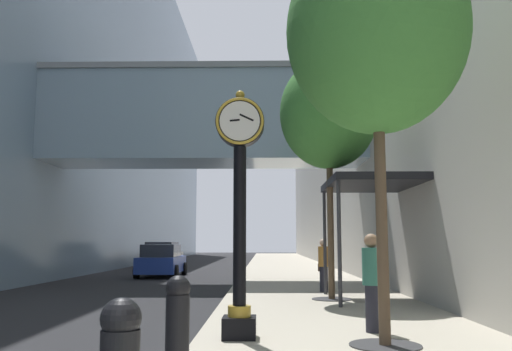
{
  "coord_description": "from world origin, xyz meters",
  "views": [
    {
      "loc": [
        1.18,
        -1.24,
        1.73
      ],
      "look_at": [
        0.8,
        21.03,
        4.5
      ],
      "focal_mm": 37.24,
      "sensor_mm": 36.0,
      "label": 1
    }
  ],
  "objects_px": {
    "street_clock": "(240,199)",
    "street_tree_near": "(376,33)",
    "car_silver_near": "(163,256)",
    "bollard_second": "(177,329)",
    "pedestrian_walking": "(323,264)",
    "car_blue_mid": "(162,261)",
    "street_tree_mid_near": "(329,114)",
    "pedestrian_by_clock": "(372,279)"
  },
  "relations": [
    {
      "from": "pedestrian_walking",
      "to": "car_blue_mid",
      "type": "distance_m",
      "value": 11.54
    },
    {
      "from": "bollard_second",
      "to": "street_clock",
      "type": "bearing_deg",
      "value": 80.24
    },
    {
      "from": "pedestrian_by_clock",
      "to": "car_blue_mid",
      "type": "xyz_separation_m",
      "value": [
        -7.0,
        16.75,
        -0.29
      ]
    },
    {
      "from": "street_tree_near",
      "to": "car_blue_mid",
      "type": "relative_size",
      "value": 1.58
    },
    {
      "from": "street_tree_mid_near",
      "to": "car_silver_near",
      "type": "xyz_separation_m",
      "value": [
        -8.36,
        19.06,
        -4.55
      ]
    },
    {
      "from": "street_clock",
      "to": "bollard_second",
      "type": "bearing_deg",
      "value": -99.76
    },
    {
      "from": "pedestrian_walking",
      "to": "pedestrian_by_clock",
      "type": "height_order",
      "value": "pedestrian_by_clock"
    },
    {
      "from": "street_tree_near",
      "to": "bollard_second",
      "type": "bearing_deg",
      "value": -138.43
    },
    {
      "from": "car_blue_mid",
      "to": "pedestrian_by_clock",
      "type": "bearing_deg",
      "value": -67.31
    },
    {
      "from": "pedestrian_walking",
      "to": "car_silver_near",
      "type": "height_order",
      "value": "pedestrian_walking"
    },
    {
      "from": "pedestrian_by_clock",
      "to": "car_silver_near",
      "type": "relative_size",
      "value": 0.39
    },
    {
      "from": "street_clock",
      "to": "car_silver_near",
      "type": "distance_m",
      "value": 25.78
    },
    {
      "from": "car_silver_near",
      "to": "pedestrian_by_clock",
      "type": "bearing_deg",
      "value": -70.92
    },
    {
      "from": "pedestrian_walking",
      "to": "bollard_second",
      "type": "bearing_deg",
      "value": -104.08
    },
    {
      "from": "street_tree_mid_near",
      "to": "pedestrian_walking",
      "type": "height_order",
      "value": "street_tree_mid_near"
    },
    {
      "from": "street_tree_near",
      "to": "car_silver_near",
      "type": "bearing_deg",
      "value": 108.09
    },
    {
      "from": "street_tree_mid_near",
      "to": "car_silver_near",
      "type": "distance_m",
      "value": 21.3
    },
    {
      "from": "street_tree_mid_near",
      "to": "car_blue_mid",
      "type": "xyz_separation_m",
      "value": [
        -6.94,
        11.44,
        -4.6
      ]
    },
    {
      "from": "street_tree_mid_near",
      "to": "pedestrian_walking",
      "type": "distance_m",
      "value": 4.89
    },
    {
      "from": "car_silver_near",
      "to": "street_tree_mid_near",
      "type": "bearing_deg",
      "value": -66.31
    },
    {
      "from": "car_blue_mid",
      "to": "pedestrian_walking",
      "type": "bearing_deg",
      "value": -52.85
    },
    {
      "from": "bollard_second",
      "to": "car_silver_near",
      "type": "relative_size",
      "value": 0.27
    },
    {
      "from": "street_clock",
      "to": "car_silver_near",
      "type": "height_order",
      "value": "street_clock"
    },
    {
      "from": "car_blue_mid",
      "to": "street_tree_mid_near",
      "type": "bearing_deg",
      "value": -58.76
    },
    {
      "from": "car_silver_near",
      "to": "car_blue_mid",
      "type": "height_order",
      "value": "car_silver_near"
    },
    {
      "from": "street_clock",
      "to": "street_tree_near",
      "type": "relative_size",
      "value": 0.63
    },
    {
      "from": "street_tree_near",
      "to": "street_tree_mid_near",
      "type": "relative_size",
      "value": 0.98
    },
    {
      "from": "pedestrian_by_clock",
      "to": "car_silver_near",
      "type": "xyz_separation_m",
      "value": [
        -8.43,
        24.37,
        -0.24
      ]
    },
    {
      "from": "street_tree_near",
      "to": "car_silver_near",
      "type": "distance_m",
      "value": 27.27
    },
    {
      "from": "bollard_second",
      "to": "pedestrian_by_clock",
      "type": "distance_m",
      "value": 4.68
    },
    {
      "from": "pedestrian_by_clock",
      "to": "street_tree_mid_near",
      "type": "bearing_deg",
      "value": 90.72
    },
    {
      "from": "street_clock",
      "to": "car_silver_near",
      "type": "bearing_deg",
      "value": 103.71
    },
    {
      "from": "pedestrian_by_clock",
      "to": "car_blue_mid",
      "type": "height_order",
      "value": "pedestrian_by_clock"
    },
    {
      "from": "street_tree_near",
      "to": "street_tree_mid_near",
      "type": "height_order",
      "value": "street_tree_mid_near"
    },
    {
      "from": "street_tree_mid_near",
      "to": "street_clock",
      "type": "bearing_deg",
      "value": -110.85
    },
    {
      "from": "pedestrian_walking",
      "to": "pedestrian_by_clock",
      "type": "distance_m",
      "value": 7.56
    },
    {
      "from": "bollard_second",
      "to": "pedestrian_walking",
      "type": "relative_size",
      "value": 0.73
    },
    {
      "from": "street_tree_near",
      "to": "car_silver_near",
      "type": "relative_size",
      "value": 1.5
    },
    {
      "from": "street_tree_near",
      "to": "car_blue_mid",
      "type": "bearing_deg",
      "value": 111.1
    },
    {
      "from": "bollard_second",
      "to": "street_tree_mid_near",
      "type": "relative_size",
      "value": 0.18
    },
    {
      "from": "street_clock",
      "to": "street_tree_near",
      "type": "bearing_deg",
      "value": -14.69
    },
    {
      "from": "street_tree_near",
      "to": "pedestrian_walking",
      "type": "height_order",
      "value": "street_tree_near"
    }
  ]
}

